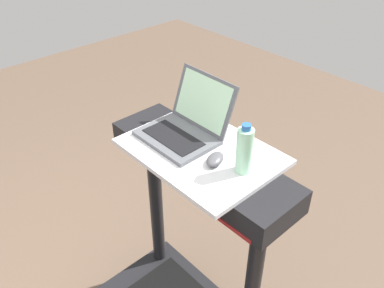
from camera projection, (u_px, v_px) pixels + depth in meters
desk_board at (201, 151)px, 1.67m from camera, size 0.62×0.46×0.02m
laptop at (185, 125)px, 1.73m from camera, size 0.32×0.32×0.24m
computer_mouse at (215, 159)px, 1.58m from camera, size 0.09×0.11×0.03m
water_bottle at (244, 150)px, 1.50m from camera, size 0.06×0.06×0.21m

